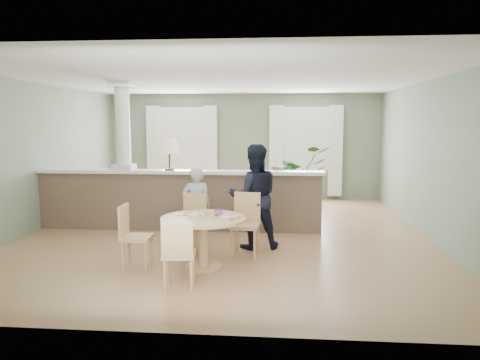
# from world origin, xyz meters

# --- Properties ---
(ground) EXTENTS (8.00, 8.00, 0.00)m
(ground) POSITION_xyz_m (0.00, 0.00, 0.00)
(ground) COLOR tan
(ground) RESTS_ON ground
(room_shell) EXTENTS (7.02, 8.02, 2.71)m
(room_shell) POSITION_xyz_m (-0.03, 0.63, 1.81)
(room_shell) COLOR gray
(room_shell) RESTS_ON ground
(pony_wall) EXTENTS (5.32, 0.38, 2.70)m
(pony_wall) POSITION_xyz_m (-0.99, 0.20, 0.71)
(pony_wall) COLOR brown
(pony_wall) RESTS_ON ground
(sofa) EXTENTS (2.81, 1.20, 0.81)m
(sofa) POSITION_xyz_m (-0.46, 1.35, 0.40)
(sofa) COLOR #8A664B
(sofa) RESTS_ON ground
(houseplant) EXTENTS (1.75, 1.73, 1.47)m
(houseplant) POSITION_xyz_m (1.35, 2.14, 0.73)
(houseplant) COLOR #275C24
(houseplant) RESTS_ON ground
(dining_table) EXTENTS (1.16, 1.16, 0.80)m
(dining_table) POSITION_xyz_m (-0.06, -1.98, 0.56)
(dining_table) COLOR tan
(dining_table) RESTS_ON ground
(chair_far_boy) EXTENTS (0.49, 0.49, 0.89)m
(chair_far_boy) POSITION_xyz_m (-0.37, -1.22, 0.49)
(chair_far_boy) COLOR tan
(chair_far_boy) RESTS_ON ground
(chair_far_man) EXTENTS (0.46, 0.46, 0.93)m
(chair_far_man) POSITION_xyz_m (0.46, -1.27, 0.51)
(chair_far_man) COLOR tan
(chair_far_man) RESTS_ON ground
(chair_near) EXTENTS (0.43, 0.43, 0.85)m
(chair_near) POSITION_xyz_m (-0.23, -2.85, 0.47)
(chair_near) COLOR tan
(chair_near) RESTS_ON ground
(chair_side) EXTENTS (0.40, 0.40, 0.87)m
(chair_side) POSITION_xyz_m (-1.04, -2.06, 0.48)
(chair_side) COLOR tan
(chair_side) RESTS_ON ground
(child_person) EXTENTS (0.52, 0.40, 1.28)m
(child_person) POSITION_xyz_m (-0.37, -0.86, 0.64)
(child_person) COLOR #A0A0A5
(child_person) RESTS_ON ground
(man_person) EXTENTS (0.90, 0.76, 1.64)m
(man_person) POSITION_xyz_m (0.56, -0.90, 0.82)
(man_person) COLOR black
(man_person) RESTS_ON ground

